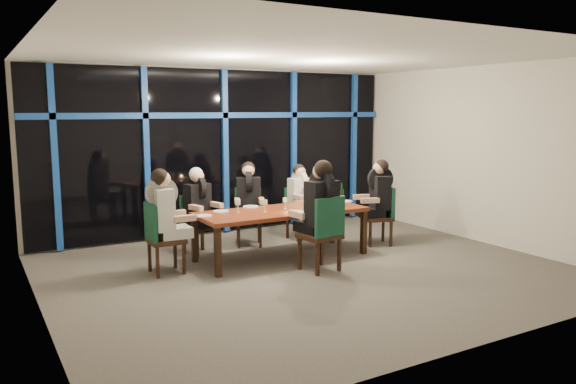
# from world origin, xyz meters

# --- Properties ---
(room) EXTENTS (7.04, 7.00, 3.02)m
(room) POSITION_xyz_m (0.00, 0.00, 2.02)
(room) COLOR #5E5853
(room) RESTS_ON ground
(window_wall) EXTENTS (6.86, 0.43, 2.94)m
(window_wall) POSITION_xyz_m (0.01, 2.93, 1.55)
(window_wall) COLOR black
(window_wall) RESTS_ON ground
(dining_table) EXTENTS (2.60, 1.00, 0.75)m
(dining_table) POSITION_xyz_m (0.00, 0.80, 0.68)
(dining_table) COLOR maroon
(dining_table) RESTS_ON ground
(chair_far_left) EXTENTS (0.53, 0.53, 0.93)m
(chair_far_left) POSITION_xyz_m (-1.02, 1.73, 0.52)
(chair_far_left) COLOR black
(chair_far_left) RESTS_ON ground
(chair_far_mid) EXTENTS (0.58, 0.58, 0.96)m
(chair_far_mid) POSITION_xyz_m (-0.05, 1.85, 0.54)
(chair_far_mid) COLOR black
(chair_far_mid) RESTS_ON ground
(chair_far_right) EXTENTS (0.44, 0.44, 0.90)m
(chair_far_right) POSITION_xyz_m (0.91, 1.82, 0.50)
(chair_far_right) COLOR black
(chair_far_right) RESTS_ON ground
(chair_end_left) EXTENTS (0.47, 0.47, 1.00)m
(chair_end_left) POSITION_xyz_m (-1.88, 0.89, 0.56)
(chair_end_left) COLOR black
(chair_end_left) RESTS_ON ground
(chair_end_right) EXTENTS (0.58, 0.58, 0.98)m
(chair_end_right) POSITION_xyz_m (1.90, 0.72, 0.55)
(chair_end_right) COLOR black
(chair_end_right) RESTS_ON ground
(chair_near_mid) EXTENTS (0.55, 0.55, 1.07)m
(chair_near_mid) POSITION_xyz_m (0.14, -0.15, 0.60)
(chair_near_mid) COLOR black
(chair_near_mid) RESTS_ON ground
(diner_far_left) EXTENTS (0.53, 0.63, 0.91)m
(diner_far_left) POSITION_xyz_m (-1.00, 1.65, 0.89)
(diner_far_left) COLOR black
(diner_far_left) RESTS_ON ground
(diner_far_mid) EXTENTS (0.60, 0.66, 0.93)m
(diner_far_mid) POSITION_xyz_m (-0.08, 1.77, 0.92)
(diner_far_mid) COLOR black
(diner_far_mid) RESTS_ON ground
(diner_far_right) EXTENTS (0.46, 0.57, 0.88)m
(diner_far_right) POSITION_xyz_m (0.92, 1.74, 0.86)
(diner_far_right) COLOR silver
(diner_far_right) RESTS_ON ground
(diner_end_left) EXTENTS (0.62, 0.50, 0.98)m
(diner_end_left) POSITION_xyz_m (-1.79, 0.89, 0.96)
(diner_end_left) COLOR black
(diner_end_left) RESTS_ON ground
(diner_end_right) EXTENTS (0.67, 0.59, 0.96)m
(diner_end_right) POSITION_xyz_m (1.82, 0.75, 0.94)
(diner_end_right) COLOR black
(diner_end_right) RESTS_ON ground
(diner_near_mid) EXTENTS (0.56, 0.69, 1.05)m
(diner_near_mid) POSITION_xyz_m (0.13, -0.06, 1.02)
(diner_near_mid) COLOR black
(diner_near_mid) RESTS_ON ground
(plate_far_left) EXTENTS (0.24, 0.24, 0.01)m
(plate_far_left) POSITION_xyz_m (-0.86, 1.11, 0.76)
(plate_far_left) COLOR white
(plate_far_left) RESTS_ON dining_table
(plate_far_mid) EXTENTS (0.24, 0.24, 0.01)m
(plate_far_mid) POSITION_xyz_m (-0.30, 1.25, 0.76)
(plate_far_mid) COLOR white
(plate_far_mid) RESTS_ON dining_table
(plate_far_right) EXTENTS (0.24, 0.24, 0.01)m
(plate_far_right) POSITION_xyz_m (0.95, 1.18, 0.76)
(plate_far_right) COLOR white
(plate_far_right) RESTS_ON dining_table
(plate_end_left) EXTENTS (0.24, 0.24, 0.01)m
(plate_end_left) POSITION_xyz_m (-1.23, 0.89, 0.76)
(plate_end_left) COLOR white
(plate_end_left) RESTS_ON dining_table
(plate_end_right) EXTENTS (0.24, 0.24, 0.01)m
(plate_end_right) POSITION_xyz_m (1.28, 0.93, 0.76)
(plate_end_right) COLOR white
(plate_end_right) RESTS_ON dining_table
(plate_near_mid) EXTENTS (0.24, 0.24, 0.01)m
(plate_near_mid) POSITION_xyz_m (0.07, 0.50, 0.76)
(plate_near_mid) COLOR white
(plate_near_mid) RESTS_ON dining_table
(wine_bottle) EXTENTS (0.08, 0.08, 0.36)m
(wine_bottle) POSITION_xyz_m (1.02, 0.66, 0.89)
(wine_bottle) COLOR black
(wine_bottle) RESTS_ON dining_table
(water_pitcher) EXTENTS (0.12, 0.11, 0.20)m
(water_pitcher) POSITION_xyz_m (0.71, 0.65, 0.85)
(water_pitcher) COLOR white
(water_pitcher) RESTS_ON dining_table
(tea_light) EXTENTS (0.05, 0.05, 0.03)m
(tea_light) POSITION_xyz_m (-0.00, 0.54, 0.76)
(tea_light) COLOR #FF9F4C
(tea_light) RESTS_ON dining_table
(wine_glass_a) EXTENTS (0.07, 0.07, 0.18)m
(wine_glass_a) POSITION_xyz_m (-0.30, 0.77, 0.88)
(wine_glass_a) COLOR silver
(wine_glass_a) RESTS_ON dining_table
(wine_glass_b) EXTENTS (0.07, 0.07, 0.17)m
(wine_glass_b) POSITION_xyz_m (0.10, 0.86, 0.87)
(wine_glass_b) COLOR silver
(wine_glass_b) RESTS_ON dining_table
(wine_glass_c) EXTENTS (0.06, 0.06, 0.17)m
(wine_glass_c) POSITION_xyz_m (0.51, 0.82, 0.87)
(wine_glass_c) COLOR white
(wine_glass_c) RESTS_ON dining_table
(wine_glass_d) EXTENTS (0.07, 0.07, 0.19)m
(wine_glass_d) POSITION_xyz_m (-0.65, 0.96, 0.89)
(wine_glass_d) COLOR silver
(wine_glass_d) RESTS_ON dining_table
(wine_glass_e) EXTENTS (0.07, 0.07, 0.18)m
(wine_glass_e) POSITION_xyz_m (0.86, 0.96, 0.88)
(wine_glass_e) COLOR silver
(wine_glass_e) RESTS_ON dining_table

